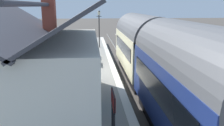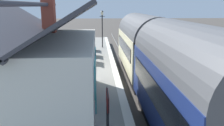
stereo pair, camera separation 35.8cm
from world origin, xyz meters
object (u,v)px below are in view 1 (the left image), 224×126
(bench_by_lamp, at_px, (91,51))
(planter_bench_right, at_px, (46,65))
(planter_bench_left, at_px, (79,67))
(station_sign_board, at_px, (113,104))
(train, at_px, (158,57))
(lamp_post_platform, at_px, (99,22))
(station_building, at_px, (44,72))
(bench_mid_platform, at_px, (90,46))
(bench_near_building, at_px, (92,57))

(bench_by_lamp, height_order, planter_bench_right, bench_by_lamp)
(planter_bench_left, xyz_separation_m, planter_bench_right, (0.76, 2.16, -0.02))
(bench_by_lamp, relative_size, station_sign_board, 0.89)
(planter_bench_right, xyz_separation_m, station_sign_board, (-8.15, -3.54, 0.75))
(train, relative_size, station_sign_board, 10.52)
(lamp_post_platform, bearing_deg, planter_bench_left, 170.33)
(lamp_post_platform, bearing_deg, planter_bench_right, 156.25)
(station_sign_board, bearing_deg, planter_bench_right, 23.48)
(bench_by_lamp, bearing_deg, planter_bench_left, 171.27)
(station_building, bearing_deg, bench_by_lamp, -10.80)
(bench_mid_platform, distance_m, station_sign_board, 14.88)
(train, height_order, bench_mid_platform, train)
(bench_near_building, xyz_separation_m, station_sign_board, (-9.98, -0.61, 0.71))
(station_building, xyz_separation_m, lamp_post_platform, (14.18, -2.70, 1.01))
(bench_by_lamp, xyz_separation_m, station_sign_board, (-12.35, -0.62, 0.71))
(station_building, bearing_deg, bench_mid_platform, -8.19)
(planter_bench_right, height_order, lamp_post_platform, lamp_post_platform)
(train, height_order, bench_near_building, train)
(train, xyz_separation_m, station_building, (-2.79, 5.40, 0.14))
(lamp_post_platform, bearing_deg, bench_near_building, 173.07)
(bench_near_building, relative_size, planter_bench_left, 1.61)
(station_building, xyz_separation_m, planter_bench_left, (4.92, -1.12, -1.09))
(train, bearing_deg, bench_near_building, 36.60)
(bench_near_building, relative_size, lamp_post_platform, 0.39)
(bench_near_building, height_order, bench_by_lamp, same)
(station_building, relative_size, planter_bench_left, 8.44)
(station_building, bearing_deg, planter_bench_left, -12.86)
(bench_near_building, distance_m, station_sign_board, 10.03)
(station_building, distance_m, station_sign_board, 3.53)
(bench_near_building, xyz_separation_m, lamp_post_platform, (6.66, -0.81, 2.08))
(station_building, relative_size, bench_mid_platform, 5.28)
(planter_bench_left, bearing_deg, planter_bench_right, 70.71)
(planter_bench_left, distance_m, station_sign_board, 7.55)
(bench_near_building, bearing_deg, bench_by_lamp, 0.13)
(station_sign_board, bearing_deg, planter_bench_left, 10.56)
(station_sign_board, bearing_deg, bench_by_lamp, 2.86)
(station_building, bearing_deg, lamp_post_platform, -10.78)
(bench_mid_platform, distance_m, bench_by_lamp, 2.50)
(bench_by_lamp, xyz_separation_m, planter_bench_left, (-4.96, 0.76, -0.02))
(station_sign_board, bearing_deg, station_building, 45.43)
(planter_bench_right, distance_m, lamp_post_platform, 9.52)
(station_building, distance_m, planter_bench_left, 5.17)
(planter_bench_right, xyz_separation_m, lamp_post_platform, (8.49, -3.74, 2.12))
(bench_mid_platform, height_order, planter_bench_left, bench_mid_platform)
(train, bearing_deg, station_sign_board, 151.14)
(train, bearing_deg, station_building, 117.36)
(station_sign_board, bearing_deg, lamp_post_platform, -0.68)
(planter_bench_right, bearing_deg, bench_mid_platform, -22.81)
(lamp_post_platform, distance_m, station_sign_board, 16.70)
(bench_by_lamp, bearing_deg, planter_bench_right, 145.17)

